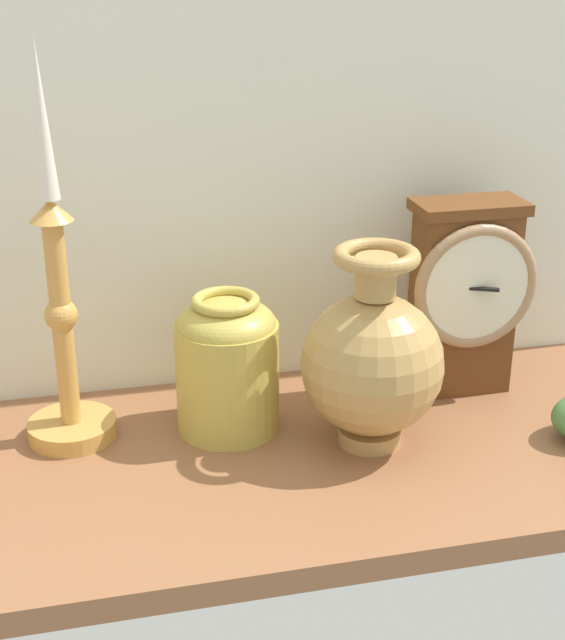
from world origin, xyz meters
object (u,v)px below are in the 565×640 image
(candlestick_tall_left, at_px, (62,326))
(brass_vase_jar, at_px, (227,361))
(mantel_clock, at_px, (465,294))
(brass_vase_bulbous, at_px, (373,361))

(candlestick_tall_left, relative_size, brass_vase_jar, 2.72)
(brass_vase_jar, bearing_deg, mantel_clock, 6.07)
(mantel_clock, xyz_separation_m, brass_vase_jar, (-0.26, -0.03, -0.04))
(brass_vase_bulbous, xyz_separation_m, brass_vase_jar, (-0.13, 0.06, -0.01))
(candlestick_tall_left, height_order, brass_vase_jar, candlestick_tall_left)
(brass_vase_bulbous, relative_size, brass_vase_jar, 1.41)
(mantel_clock, height_order, candlestick_tall_left, candlestick_tall_left)
(mantel_clock, relative_size, candlestick_tall_left, 0.55)
(mantel_clock, bearing_deg, candlestick_tall_left, -178.33)
(brass_vase_bulbous, bearing_deg, candlestick_tall_left, 164.67)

